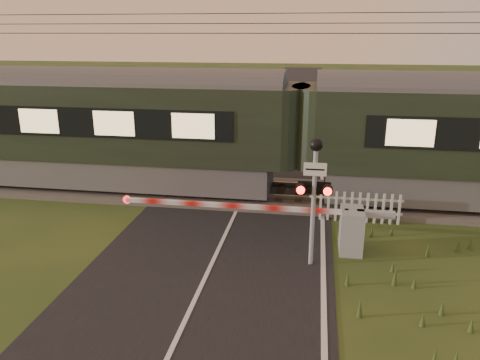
% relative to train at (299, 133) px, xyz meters
% --- Properties ---
extents(ground, '(160.00, 160.00, 0.00)m').
position_rel_train_xyz_m(ground, '(-1.87, -6.50, -2.31)').
color(ground, '#253E18').
rests_on(ground, ground).
extents(road, '(6.00, 140.00, 0.03)m').
position_rel_train_xyz_m(road, '(-1.86, -6.73, -2.30)').
color(road, black).
rests_on(road, ground).
extents(track_bed, '(140.00, 3.40, 0.39)m').
position_rel_train_xyz_m(track_bed, '(-1.87, 0.00, -2.24)').
color(track_bed, '#47423D').
rests_on(track_bed, ground).
extents(overhead_wires, '(120.00, 0.62, 0.62)m').
position_rel_train_xyz_m(overhead_wires, '(-1.87, 0.00, 3.42)').
color(overhead_wires, black).
rests_on(overhead_wires, ground).
extents(train, '(43.50, 3.00, 4.06)m').
position_rel_train_xyz_m(train, '(0.00, 0.00, 0.00)').
color(train, slate).
rests_on(train, ground).
extents(boom_gate, '(7.33, 0.90, 1.20)m').
position_rel_train_xyz_m(boom_gate, '(1.23, -3.94, -1.65)').
color(boom_gate, gray).
rests_on(boom_gate, ground).
extents(crossing_signal, '(0.82, 0.35, 3.22)m').
position_rel_train_xyz_m(crossing_signal, '(0.56, -4.87, -0.10)').
color(crossing_signal, gray).
rests_on(crossing_signal, ground).
extents(picket_fence, '(2.79, 0.08, 0.95)m').
position_rel_train_xyz_m(picket_fence, '(1.84, -1.89, -1.83)').
color(picket_fence, silver).
rests_on(picket_fence, ground).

